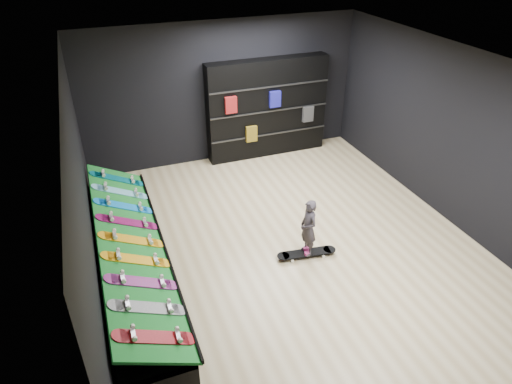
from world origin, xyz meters
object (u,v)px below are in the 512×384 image
object	(u,v)px
back_shelving	(267,108)
child	(308,238)
display_rack	(132,267)
floor_skateboard	(306,254)

from	to	relation	value
back_shelving	child	bearing A→B (deg)	-102.19
display_rack	back_shelving	world-z (taller)	back_shelving
display_rack	child	bearing A→B (deg)	-9.20
display_rack	floor_skateboard	xyz separation A→B (m)	(2.68, -0.43, -0.20)
back_shelving	child	xyz separation A→B (m)	(-0.81, -3.75, -0.71)
floor_skateboard	child	bearing A→B (deg)	0.00
child	floor_skateboard	bearing A→B (deg)	0.00
back_shelving	child	size ratio (longest dim) A/B	4.71
floor_skateboard	display_rack	bearing A→B (deg)	179.04
back_shelving	child	world-z (taller)	back_shelving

